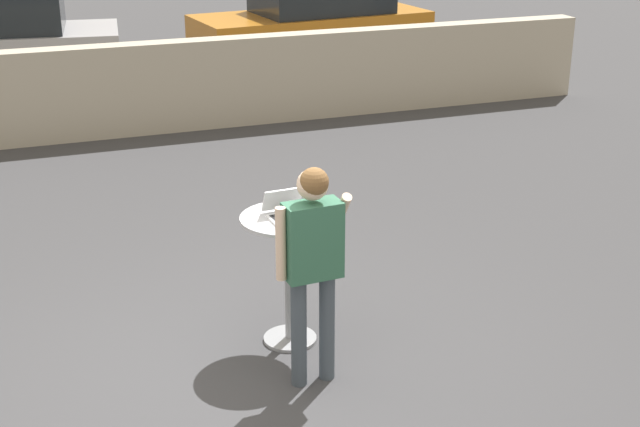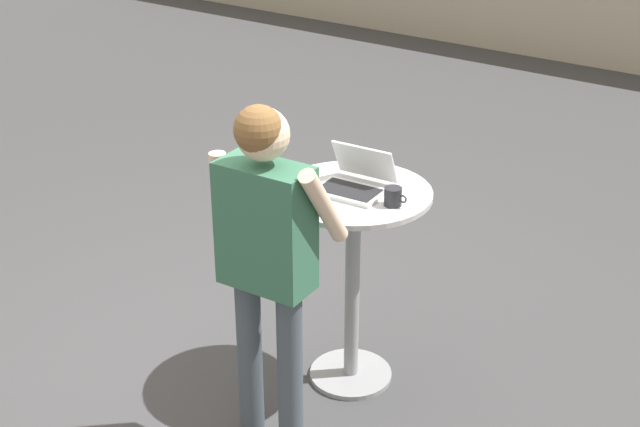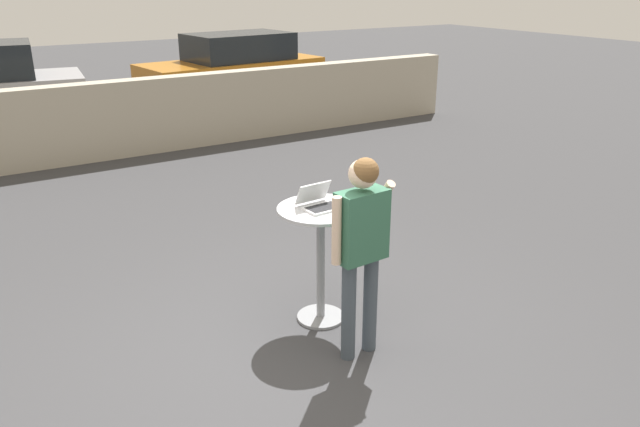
% 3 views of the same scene
% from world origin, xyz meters
% --- Properties ---
extents(ground_plane, '(50.00, 50.00, 0.00)m').
position_xyz_m(ground_plane, '(0.00, 0.00, 0.00)').
color(ground_plane, '#3D3D3F').
extents(cafe_table, '(0.71, 0.71, 1.02)m').
position_xyz_m(cafe_table, '(0.57, 0.38, 0.70)').
color(cafe_table, gray).
rests_on(cafe_table, ground_plane).
extents(laptop, '(0.32, 0.31, 0.19)m').
position_xyz_m(laptop, '(0.56, 0.39, 1.06)').
color(laptop, silver).
rests_on(laptop, cafe_table).
extents(coffee_mug, '(0.11, 0.08, 0.08)m').
position_xyz_m(coffee_mug, '(0.79, 0.35, 1.06)').
color(coffee_mug, '#232328').
rests_on(coffee_mug, cafe_table).
extents(standing_person, '(0.53, 0.37, 1.59)m').
position_xyz_m(standing_person, '(0.54, -0.22, 1.00)').
color(standing_person, '#424C56').
rests_on(standing_person, ground_plane).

